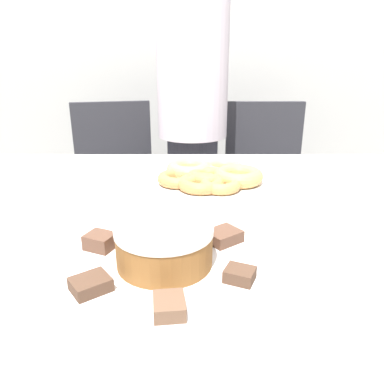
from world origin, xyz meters
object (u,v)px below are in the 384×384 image
Objects in this scene: office_chair_left at (118,198)px; plate_cake at (166,265)px; frosted_cake at (165,245)px; person_standing at (193,123)px; plate_donuts at (208,185)px; office_chair_right at (266,198)px.

plate_cake is (0.34, -1.24, 0.36)m from office_chair_left.
plate_cake is at bearing 0.00° from frosted_cake.
frosted_cake reaches higher than plate_cake.
person_standing is 0.75m from plate_donuts.
plate_cake and plate_donuts have the same top height.
office_chair_left reaches higher than plate_cake.
person_standing reaches higher than plate_cake.
person_standing reaches higher than office_chair_right.
plate_cake is at bearing -108.51° from office_chair_right.
office_chair_right is at bearing 71.24° from frosted_cake.
person_standing is at bearing 93.08° from plate_donuts.
plate_cake is at bearing -101.89° from plate_donuts.
plate_cake is 0.04m from frosted_cake.
plate_donuts is (-0.33, -0.82, 0.36)m from office_chair_right.
office_chair_left is 2.70× the size of plate_donuts.
office_chair_right is 2.70× the size of plate_donuts.
office_chair_left is at bearing -179.65° from office_chair_right.
person_standing is 0.56m from office_chair_left.
plate_donuts is at bearing -86.92° from person_standing.
plate_cake is at bearing -87.21° from office_chair_left.
plate_cake is (-0.42, -1.24, 0.36)m from office_chair_right.
person_standing reaches higher than plate_donuts.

